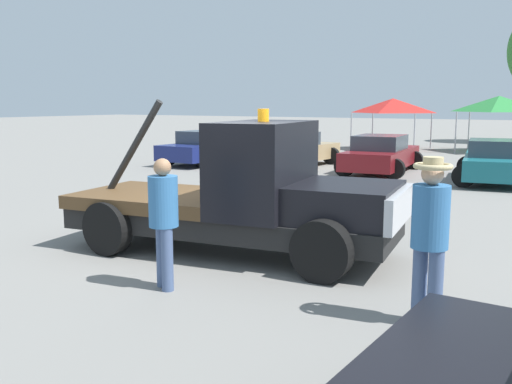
% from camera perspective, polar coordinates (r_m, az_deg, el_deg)
% --- Properties ---
extents(ground_plane, '(160.00, 160.00, 0.00)m').
position_cam_1_polar(ground_plane, '(9.54, -2.59, -6.00)').
color(ground_plane, gray).
extents(tow_truck, '(5.69, 2.64, 2.51)m').
position_cam_1_polar(tow_truck, '(9.21, -0.76, -0.66)').
color(tow_truck, black).
rests_on(tow_truck, ground).
extents(person_near_truck, '(0.42, 0.42, 1.88)m').
position_cam_1_polar(person_near_truck, '(6.51, 17.01, -3.42)').
color(person_near_truck, '#475B84').
rests_on(person_near_truck, ground).
extents(person_at_hood, '(0.39, 0.39, 1.75)m').
position_cam_1_polar(person_at_hood, '(7.57, -9.23, -2.22)').
color(person_at_hood, '#475B84').
rests_on(person_at_hood, ground).
extents(parked_car_navy, '(2.62, 4.79, 1.34)m').
position_cam_1_polar(parked_car_navy, '(23.27, -4.59, 4.45)').
color(parked_car_navy, navy).
rests_on(parked_car_navy, ground).
extents(parked_car_tan, '(2.73, 4.40, 1.34)m').
position_cam_1_polar(parked_car_tan, '(22.23, 3.65, 4.25)').
color(parked_car_tan, tan).
rests_on(parked_car_tan, ground).
extents(parked_car_maroon, '(2.59, 4.82, 1.34)m').
position_cam_1_polar(parked_car_maroon, '(20.52, 12.38, 3.67)').
color(parked_car_maroon, maroon).
rests_on(parked_car_maroon, ground).
extents(parked_car_teal, '(2.80, 4.47, 1.34)m').
position_cam_1_polar(parked_car_teal, '(19.08, 22.84, 2.79)').
color(parked_car_teal, '#196670').
rests_on(parked_car_teal, ground).
extents(canopy_tent_red, '(3.35, 3.35, 2.68)m').
position_cam_1_polar(canopy_tent_red, '(31.01, 13.53, 8.39)').
color(canopy_tent_red, '#9E9EA3').
rests_on(canopy_tent_red, ground).
extents(canopy_tent_green, '(3.36, 3.36, 2.79)m').
position_cam_1_polar(canopy_tent_green, '(30.94, 23.11, 8.11)').
color(canopy_tent_green, '#9E9EA3').
rests_on(canopy_tent_green, ground).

